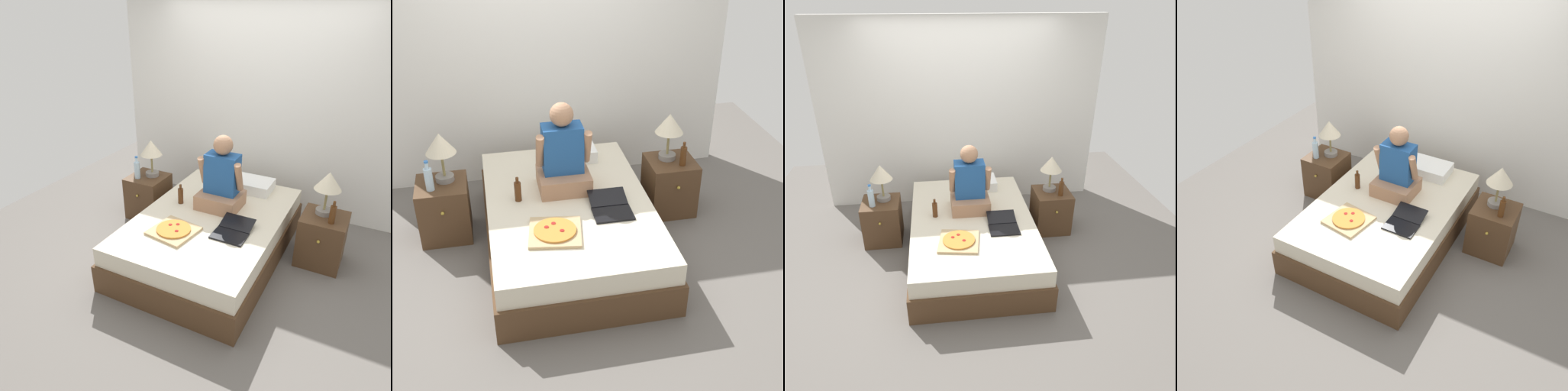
# 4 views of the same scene
# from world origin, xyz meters

# --- Properties ---
(ground_plane) EXTENTS (5.75, 5.75, 0.00)m
(ground_plane) POSITION_xyz_m (0.00, 0.00, 0.00)
(ground_plane) COLOR #66605B
(wall_back) EXTENTS (3.75, 0.12, 2.50)m
(wall_back) POSITION_xyz_m (0.00, 1.41, 1.25)
(wall_back) COLOR silver
(wall_back) RESTS_ON ground
(bed) EXTENTS (1.40, 2.10, 0.47)m
(bed) POSITION_xyz_m (0.00, 0.00, 0.23)
(bed) COLOR #4C331E
(bed) RESTS_ON ground
(nightstand_left) EXTENTS (0.44, 0.47, 0.53)m
(nightstand_left) POSITION_xyz_m (-1.05, 0.41, 0.27)
(nightstand_left) COLOR #4C331E
(nightstand_left) RESTS_ON ground
(lamp_on_left_nightstand) EXTENTS (0.26, 0.26, 0.45)m
(lamp_on_left_nightstand) POSITION_xyz_m (-1.01, 0.46, 0.86)
(lamp_on_left_nightstand) COLOR gray
(lamp_on_left_nightstand) RESTS_ON nightstand_left
(water_bottle) EXTENTS (0.07, 0.07, 0.28)m
(water_bottle) POSITION_xyz_m (-1.13, 0.32, 0.64)
(water_bottle) COLOR silver
(water_bottle) RESTS_ON nightstand_left
(nightstand_right) EXTENTS (0.44, 0.47, 0.53)m
(nightstand_right) POSITION_xyz_m (1.05, 0.41, 0.27)
(nightstand_right) COLOR #4C331E
(nightstand_right) RESTS_ON ground
(lamp_on_right_nightstand) EXTENTS (0.26, 0.26, 0.45)m
(lamp_on_right_nightstand) POSITION_xyz_m (1.02, 0.46, 0.86)
(lamp_on_right_nightstand) COLOR gray
(lamp_on_right_nightstand) RESTS_ON nightstand_right
(beer_bottle) EXTENTS (0.06, 0.06, 0.23)m
(beer_bottle) POSITION_xyz_m (1.12, 0.31, 0.63)
(beer_bottle) COLOR #512D14
(beer_bottle) RESTS_ON nightstand_right
(pillow) EXTENTS (0.52, 0.34, 0.12)m
(pillow) POSITION_xyz_m (0.13, 0.77, 0.53)
(pillow) COLOR white
(pillow) RESTS_ON bed
(person_seated) EXTENTS (0.47, 0.40, 0.78)m
(person_seated) POSITION_xyz_m (0.00, 0.23, 0.76)
(person_seated) COLOR #A37556
(person_seated) RESTS_ON bed
(laptop) EXTENTS (0.32, 0.42, 0.07)m
(laptop) POSITION_xyz_m (0.32, -0.22, 0.49)
(laptop) COLOR black
(laptop) RESTS_ON bed
(pizza_box) EXTENTS (0.46, 0.46, 0.04)m
(pizza_box) POSITION_xyz_m (-0.18, -0.45, 0.49)
(pizza_box) COLOR tan
(pizza_box) RESTS_ON bed
(beer_bottle_on_bed) EXTENTS (0.06, 0.06, 0.22)m
(beer_bottle_on_bed) POSITION_xyz_m (-0.41, 0.09, 0.56)
(beer_bottle_on_bed) COLOR #4C2811
(beer_bottle_on_bed) RESTS_ON bed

